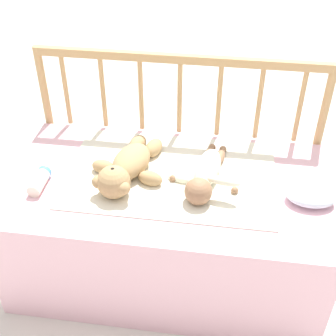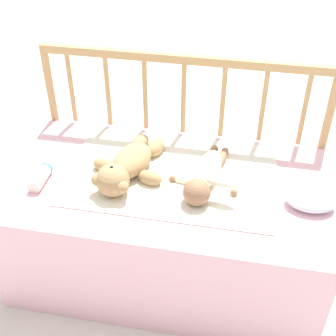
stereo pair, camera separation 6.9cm
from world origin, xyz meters
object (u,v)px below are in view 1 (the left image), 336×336
teddy_bear (127,167)px  baby_bottle (40,179)px  small_pillow (311,196)px  baby (206,174)px

teddy_bear → baby_bottle: teddy_bear is taller
teddy_bear → baby_bottle: (-0.33, -0.09, -0.03)m
teddy_bear → small_pillow: (0.71, -0.05, -0.02)m
teddy_bear → small_pillow: bearing=-3.7°
baby → small_pillow: (0.40, -0.05, -0.02)m
small_pillow → baby_bottle: (-1.04, -0.04, -0.00)m
teddy_bear → small_pillow: teddy_bear is taller
baby_bottle → baby: bearing=8.8°
teddy_bear → baby: bearing=1.5°
teddy_bear → baby: size_ratio=1.05×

